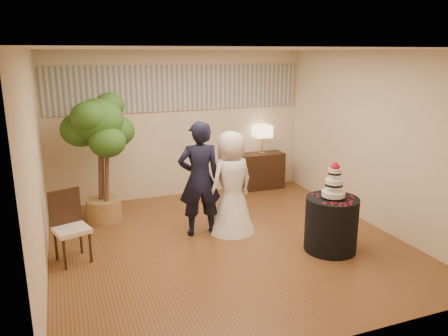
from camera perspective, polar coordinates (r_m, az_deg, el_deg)
name	(u,v)px	position (r m, az deg, el deg)	size (l,w,h in m)	color
floor	(227,243)	(6.61, 0.43, -9.76)	(5.00, 5.00, 0.00)	brown
ceiling	(228,49)	(6.00, 0.48, 15.31)	(5.00, 5.00, 0.00)	white
wall_back	(180,125)	(8.49, -5.71, 5.64)	(5.00, 0.06, 2.80)	beige
wall_front	(329,209)	(4.02, 13.56, -5.27)	(5.00, 0.06, 2.80)	beige
wall_left	(36,168)	(5.76, -23.38, 0.03)	(0.06, 5.00, 2.80)	beige
wall_right	(372,139)	(7.42, 18.79, 3.57)	(0.06, 5.00, 2.80)	beige
mural_border	(180,88)	(8.39, -5.80, 10.35)	(4.90, 0.02, 0.85)	#A19F92
groom	(200,179)	(6.63, -3.22, -1.45)	(0.65, 0.43, 1.78)	black
bride	(232,182)	(6.77, 1.01, -1.86)	(0.79, 0.74, 1.61)	white
cake_table	(331,224)	(6.43, 13.83, -7.14)	(0.74, 0.74, 0.78)	black
wedding_cake	(334,180)	(6.22, 14.19, -1.58)	(0.33, 0.33, 0.52)	white
console	(262,171)	(9.09, 4.93, -0.36)	(0.90, 0.40, 0.75)	black
table_lamp	(262,139)	(8.93, 5.02, 3.75)	(0.32, 0.32, 0.58)	#D1B189
ficus_tree	(100,158)	(7.41, -15.84, 1.26)	(1.03, 1.03, 2.16)	#2E591C
side_chair	(71,228)	(6.22, -19.33, -7.37)	(0.45, 0.47, 0.98)	black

